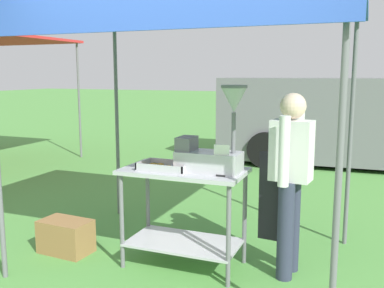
{
  "coord_description": "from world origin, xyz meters",
  "views": [
    {
      "loc": [
        1.23,
        -2.4,
        1.77
      ],
      "look_at": [
        -0.26,
        1.35,
        1.12
      ],
      "focal_mm": 40.88,
      "sensor_mm": 36.0,
      "label": 1
    }
  ],
  "objects_px": {
    "stall_canopy": "(188,19)",
    "donut_cart": "(184,198)",
    "vendor": "(290,175)",
    "donut_fryer": "(213,145)",
    "donut_tray": "(165,168)",
    "menu_sign": "(222,163)",
    "supply_crate": "(66,236)",
    "van_grey": "(356,120)"
  },
  "relations": [
    {
      "from": "stall_canopy",
      "to": "donut_cart",
      "type": "height_order",
      "value": "stall_canopy"
    },
    {
      "from": "stall_canopy",
      "to": "donut_cart",
      "type": "xyz_separation_m",
      "value": [
        0.0,
        -0.1,
        -1.59
      ]
    },
    {
      "from": "donut_fryer",
      "to": "supply_crate",
      "type": "xyz_separation_m",
      "value": [
        -1.49,
        -0.14,
        -0.99
      ]
    },
    {
      "from": "donut_cart",
      "to": "vendor",
      "type": "distance_m",
      "value": 0.97
    },
    {
      "from": "van_grey",
      "to": "stall_canopy",
      "type": "bearing_deg",
      "value": -103.59
    },
    {
      "from": "menu_sign",
      "to": "van_grey",
      "type": "xyz_separation_m",
      "value": [
        0.93,
        5.73,
        -0.15
      ]
    },
    {
      "from": "stall_canopy",
      "to": "vendor",
      "type": "height_order",
      "value": "stall_canopy"
    },
    {
      "from": "supply_crate",
      "to": "stall_canopy",
      "type": "bearing_deg",
      "value": 12.25
    },
    {
      "from": "van_grey",
      "to": "donut_cart",
      "type": "bearing_deg",
      "value": -103.36
    },
    {
      "from": "donut_fryer",
      "to": "stall_canopy",
      "type": "bearing_deg",
      "value": 157.28
    },
    {
      "from": "donut_tray",
      "to": "donut_cart",
      "type": "bearing_deg",
      "value": 33.65
    },
    {
      "from": "donut_fryer",
      "to": "vendor",
      "type": "relative_size",
      "value": 0.47
    },
    {
      "from": "stall_canopy",
      "to": "van_grey",
      "type": "relative_size",
      "value": 0.56
    },
    {
      "from": "donut_tray",
      "to": "supply_crate",
      "type": "bearing_deg",
      "value": -176.37
    },
    {
      "from": "donut_tray",
      "to": "donut_fryer",
      "type": "xyz_separation_m",
      "value": [
        0.43,
        0.08,
        0.22
      ]
    },
    {
      "from": "donut_cart",
      "to": "donut_tray",
      "type": "height_order",
      "value": "donut_tray"
    },
    {
      "from": "stall_canopy",
      "to": "donut_cart",
      "type": "bearing_deg",
      "value": -90.0
    },
    {
      "from": "donut_fryer",
      "to": "menu_sign",
      "type": "bearing_deg",
      "value": -45.4
    },
    {
      "from": "donut_cart",
      "to": "donut_tray",
      "type": "bearing_deg",
      "value": -146.35
    },
    {
      "from": "supply_crate",
      "to": "van_grey",
      "type": "bearing_deg",
      "value": 66.21
    },
    {
      "from": "donut_tray",
      "to": "menu_sign",
      "type": "bearing_deg",
      "value": -4.46
    },
    {
      "from": "stall_canopy",
      "to": "donut_tray",
      "type": "xyz_separation_m",
      "value": [
        -0.15,
        -0.2,
        -1.3
      ]
    },
    {
      "from": "donut_tray",
      "to": "supply_crate",
      "type": "distance_m",
      "value": 1.32
    },
    {
      "from": "donut_cart",
      "to": "donut_fryer",
      "type": "relative_size",
      "value": 1.47
    },
    {
      "from": "donut_cart",
      "to": "vendor",
      "type": "xyz_separation_m",
      "value": [
        0.92,
        0.17,
        0.25
      ]
    },
    {
      "from": "donut_fryer",
      "to": "van_grey",
      "type": "xyz_separation_m",
      "value": [
        1.04,
        5.61,
        -0.28
      ]
    },
    {
      "from": "donut_tray",
      "to": "vendor",
      "type": "bearing_deg",
      "value": 14.05
    },
    {
      "from": "menu_sign",
      "to": "van_grey",
      "type": "distance_m",
      "value": 5.81
    },
    {
      "from": "stall_canopy",
      "to": "van_grey",
      "type": "height_order",
      "value": "stall_canopy"
    },
    {
      "from": "menu_sign",
      "to": "supply_crate",
      "type": "relative_size",
      "value": 0.51
    },
    {
      "from": "donut_cart",
      "to": "vendor",
      "type": "bearing_deg",
      "value": 10.46
    },
    {
      "from": "menu_sign",
      "to": "donut_cart",
      "type": "bearing_deg",
      "value": 160.86
    },
    {
      "from": "menu_sign",
      "to": "vendor",
      "type": "xyz_separation_m",
      "value": [
        0.52,
        0.31,
        -0.13
      ]
    },
    {
      "from": "menu_sign",
      "to": "donut_fryer",
      "type": "bearing_deg",
      "value": 134.6
    },
    {
      "from": "supply_crate",
      "to": "donut_tray",
      "type": "bearing_deg",
      "value": 3.63
    },
    {
      "from": "vendor",
      "to": "van_grey",
      "type": "xyz_separation_m",
      "value": [
        0.41,
        5.42,
        -0.03
      ]
    },
    {
      "from": "menu_sign",
      "to": "supply_crate",
      "type": "distance_m",
      "value": 1.83
    },
    {
      "from": "vendor",
      "to": "supply_crate",
      "type": "relative_size",
      "value": 3.07
    },
    {
      "from": "donut_tray",
      "to": "stall_canopy",
      "type": "bearing_deg",
      "value": 53.36
    },
    {
      "from": "donut_tray",
      "to": "vendor",
      "type": "xyz_separation_m",
      "value": [
        1.07,
        0.27,
        -0.04
      ]
    },
    {
      "from": "stall_canopy",
      "to": "supply_crate",
      "type": "height_order",
      "value": "stall_canopy"
    },
    {
      "from": "supply_crate",
      "to": "vendor",
      "type": "bearing_deg",
      "value": 8.91
    }
  ]
}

